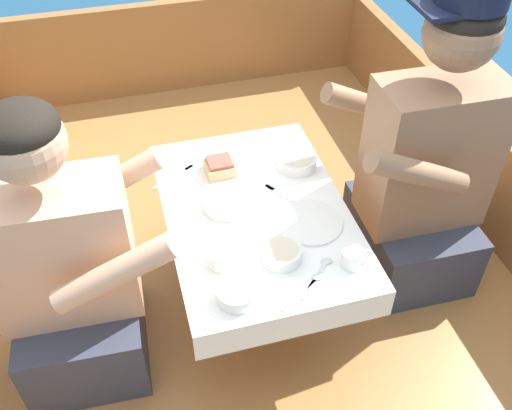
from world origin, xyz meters
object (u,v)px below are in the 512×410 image
object	(u,v)px
person_port	(70,273)
coffee_cup_port	(221,257)
coffee_cup_starboard	(352,257)
sandwich	(220,166)
person_starboard	(425,171)

from	to	relation	value
person_port	coffee_cup_port	size ratio (longest dim) A/B	9.34
coffee_cup_port	coffee_cup_starboard	size ratio (longest dim) A/B	1.12
sandwich	person_starboard	bearing A→B (deg)	-17.02
person_port	coffee_cup_starboard	xyz separation A→B (m)	(0.78, -0.22, 0.07)
sandwich	coffee_cup_port	world-z (taller)	sandwich
sandwich	coffee_cup_port	size ratio (longest dim) A/B	0.98
person_starboard	person_port	bearing A→B (deg)	4.88
coffee_cup_starboard	sandwich	bearing A→B (deg)	118.67
person_starboard	coffee_cup_starboard	distance (m)	0.48
person_port	coffee_cup_starboard	distance (m)	0.81
person_port	coffee_cup_port	xyz separation A→B (m)	(0.43, -0.12, 0.07)
person_port	coffee_cup_port	distance (m)	0.45
sandwich	person_port	bearing A→B (deg)	-151.79
person_port	person_starboard	world-z (taller)	person_starboard
coffee_cup_starboard	person_port	bearing A→B (deg)	164.32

